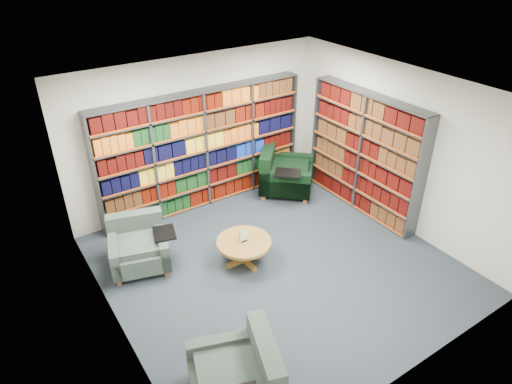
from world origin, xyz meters
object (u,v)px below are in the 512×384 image
chair_teal_front (242,379)px  chair_green_right (282,175)px  coffee_table (244,245)px  chair_teal_left (139,246)px

chair_teal_front → chair_green_right: bearing=48.4°
chair_teal_front → coffee_table: size_ratio=1.43×
chair_teal_front → coffee_table: chair_teal_front is taller
chair_green_right → chair_teal_front: 4.77m
chair_teal_front → coffee_table: bearing=57.2°
coffee_table → chair_teal_front: bearing=-122.8°
chair_teal_left → chair_teal_front: size_ratio=0.91×
chair_teal_front → chair_teal_left: bearing=91.1°
chair_teal_front → coffee_table: (1.33, 2.06, -0.02)m
chair_teal_left → coffee_table: 1.65m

